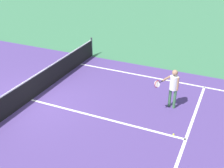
% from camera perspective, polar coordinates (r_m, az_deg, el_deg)
% --- Properties ---
extents(ground_plane, '(60.00, 60.00, 0.00)m').
position_cam_1_polar(ground_plane, '(12.55, -15.55, -3.01)').
color(ground_plane, '#38724C').
extents(court_surface_inbounds, '(10.62, 24.40, 0.00)m').
position_cam_1_polar(court_surface_inbounds, '(12.55, -15.55, -3.01)').
color(court_surface_inbounds, '#4C387A').
rests_on(court_surface_inbounds, ground_plane).
extents(line_sideline_right, '(0.10, 11.89, 0.01)m').
position_cam_1_polar(line_sideline_right, '(13.76, 15.81, -0.24)').
color(line_sideline_right, white).
rests_on(line_sideline_right, ground_plane).
extents(line_service_near, '(8.22, 0.10, 0.01)m').
position_cam_1_polar(line_service_near, '(10.22, 14.26, -10.49)').
color(line_service_near, white).
rests_on(line_service_near, ground_plane).
extents(line_center_service, '(0.10, 6.40, 0.01)m').
position_cam_1_polar(line_center_service, '(10.99, -2.33, -6.58)').
color(line_center_service, white).
rests_on(line_center_service, ground_plane).
extents(net, '(10.91, 0.09, 1.07)m').
position_cam_1_polar(net, '(12.32, -15.83, -1.03)').
color(net, '#33383D').
rests_on(net, ground_plane).
extents(player_near, '(1.09, 0.77, 1.61)m').
position_cam_1_polar(player_near, '(11.35, 11.91, -0.16)').
color(player_near, '#3F7247').
rests_on(player_near, ground_plane).
extents(tennis_ball_mid_court, '(0.07, 0.07, 0.07)m').
position_cam_1_polar(tennis_ball_mid_court, '(10.30, 11.98, -9.66)').
color(tennis_ball_mid_court, '#CCE033').
rests_on(tennis_ball_mid_court, ground_plane).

